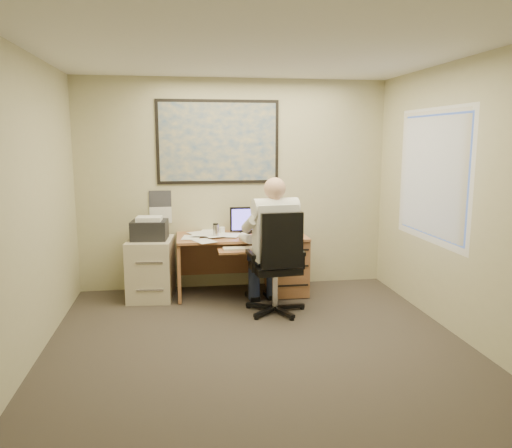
{
  "coord_description": "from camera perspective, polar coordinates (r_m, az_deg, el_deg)",
  "views": [
    {
      "loc": [
        -0.69,
        -4.2,
        1.94
      ],
      "look_at": [
        0.14,
        1.3,
        0.99
      ],
      "focal_mm": 35.0,
      "sensor_mm": 36.0,
      "label": 1
    }
  ],
  "objects": [
    {
      "name": "room_shell",
      "position": [
        4.29,
        0.73,
        1.8
      ],
      "size": [
        4.0,
        4.5,
        2.7
      ],
      "color": "#352F29",
      "rests_on": "ground"
    },
    {
      "name": "desk",
      "position": [
        6.37,
        1.29,
        -3.93
      ],
      "size": [
        1.6,
        0.97,
        1.08
      ],
      "color": "#A56D46",
      "rests_on": "ground"
    },
    {
      "name": "world_map",
      "position": [
        6.44,
        -4.35,
        9.32
      ],
      "size": [
        1.56,
        0.03,
        1.06
      ],
      "primitive_type": "cube",
      "color": "#1E4C93",
      "rests_on": "room_shell"
    },
    {
      "name": "wall_calendar",
      "position": [
        6.5,
        -10.87,
        1.93
      ],
      "size": [
        0.28,
        0.01,
        0.42
      ],
      "primitive_type": "cube",
      "color": "white",
      "rests_on": "room_shell"
    },
    {
      "name": "window_blinds",
      "position": [
        5.67,
        19.47,
        5.21
      ],
      "size": [
        0.06,
        1.4,
        1.3
      ],
      "primitive_type": null,
      "color": "beige",
      "rests_on": "room_shell"
    },
    {
      "name": "filing_cabinet",
      "position": [
        6.26,
        -11.93,
        -4.4
      ],
      "size": [
        0.58,
        0.68,
        1.02
      ],
      "rotation": [
        0.0,
        0.0,
        -0.1
      ],
      "color": "beige",
      "rests_on": "ground"
    },
    {
      "name": "office_chair",
      "position": [
        5.61,
        2.24,
        -6.85
      ],
      "size": [
        0.76,
        0.76,
        1.17
      ],
      "rotation": [
        0.0,
        0.0,
        0.1
      ],
      "color": "black",
      "rests_on": "ground"
    },
    {
      "name": "person",
      "position": [
        5.59,
        2.16,
        -2.47
      ],
      "size": [
        0.77,
        1.0,
        1.52
      ],
      "primitive_type": null,
      "rotation": [
        0.0,
        0.0,
        0.14
      ],
      "color": "silver",
      "rests_on": "office_chair"
    }
  ]
}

